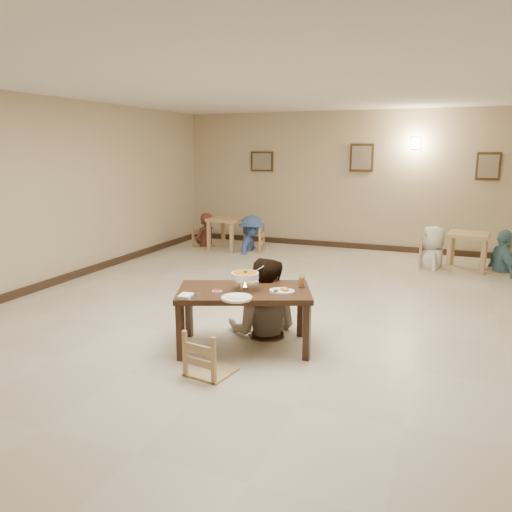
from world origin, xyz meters
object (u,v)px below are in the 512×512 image
at_px(bg_table_right, 468,240).
at_px(bg_chair_lr, 252,228).
at_px(drink_glass, 302,281).
at_px(bg_table_left, 227,224).
at_px(chair_far, 265,293).
at_px(main_diner, 264,258).
at_px(bg_chair_ll, 205,227).
at_px(bg_diner_b, 252,215).
at_px(chair_near, 210,331).
at_px(bg_chair_rr, 504,245).
at_px(bg_diner_a, 204,213).
at_px(curry_warmer, 245,276).
at_px(bg_diner_d, 506,230).
at_px(main_table, 244,296).
at_px(bg_chair_rl, 433,241).
at_px(bg_diner_c, 435,226).

distance_m(bg_table_right, bg_chair_lr, 4.31).
xyz_separation_m(drink_glass, bg_table_left, (-3.09, 4.68, -0.17)).
distance_m(drink_glass, bg_table_left, 5.61).
bearing_deg(chair_far, main_diner, -65.34).
xyz_separation_m(bg_chair_ll, bg_diner_b, (1.17, -0.06, 0.32)).
distance_m(chair_near, drink_glass, 1.25).
relative_size(bg_chair_rr, bg_diner_a, 0.67).
height_order(chair_near, curry_warmer, curry_warmer).
relative_size(main_diner, bg_diner_d, 1.18).
relative_size(bg_diner_b, bg_diner_d, 1.01).
bearing_deg(bg_table_left, curry_warmer, -63.07).
distance_m(chair_near, bg_chair_ll, 6.54).
xyz_separation_m(main_diner, bg_table_left, (-2.56, 4.47, -0.36)).
height_order(main_table, bg_chair_ll, bg_chair_ll).
bearing_deg(bg_chair_rl, curry_warmer, 158.54).
distance_m(bg_table_left, bg_chair_rl, 4.30).
relative_size(bg_table_right, bg_diner_c, 0.48).
relative_size(main_diner, bg_chair_lr, 1.78).
relative_size(chair_near, bg_chair_rr, 0.85).
bearing_deg(main_table, drink_glass, 8.09).
xyz_separation_m(main_diner, bg_chair_ll, (-3.14, 4.53, -0.46)).
relative_size(chair_far, bg_diner_b, 0.59).
bearing_deg(chair_near, bg_diner_b, -62.34).
xyz_separation_m(bg_chair_rr, bg_diner_d, (0.00, 0.00, 0.27)).
distance_m(main_diner, drink_glass, 0.60).
bearing_deg(main_table, bg_table_left, 94.94).
relative_size(chair_near, bg_chair_lr, 0.85).
xyz_separation_m(drink_glass, bg_diner_b, (-2.51, 4.67, 0.05)).
xyz_separation_m(bg_table_left, bg_diner_a, (-0.58, 0.06, 0.21)).
height_order(bg_chair_rl, bg_diner_c, bg_diner_c).
bearing_deg(main_table, chair_far, 67.54).
relative_size(bg_chair_rl, bg_diner_d, 0.64).
bearing_deg(bg_table_right, bg_diner_b, 179.01).
bearing_deg(bg_chair_lr, main_diner, 14.14).
bearing_deg(bg_chair_lr, bg_diner_d, 79.22).
height_order(main_diner, bg_diner_a, main_diner).
distance_m(chair_far, bg_table_left, 5.04).
relative_size(curry_warmer, bg_chair_ll, 0.36).
bearing_deg(bg_diner_c, drink_glass, -25.00).
distance_m(main_diner, bg_chair_rl, 4.71).
height_order(bg_chair_lr, bg_diner_c, bg_diner_c).
relative_size(bg_table_left, bg_chair_rr, 0.76).
relative_size(bg_table_right, bg_chair_rl, 0.76).
relative_size(main_table, bg_diner_d, 1.05).
height_order(main_table, main_diner, main_diner).
bearing_deg(bg_chair_ll, main_diner, -125.61).
distance_m(bg_chair_ll, bg_chair_lr, 1.17).
relative_size(main_table, chair_near, 1.86).
relative_size(main_table, bg_chair_rl, 1.64).
xyz_separation_m(chair_near, drink_glass, (0.61, 1.05, 0.30)).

